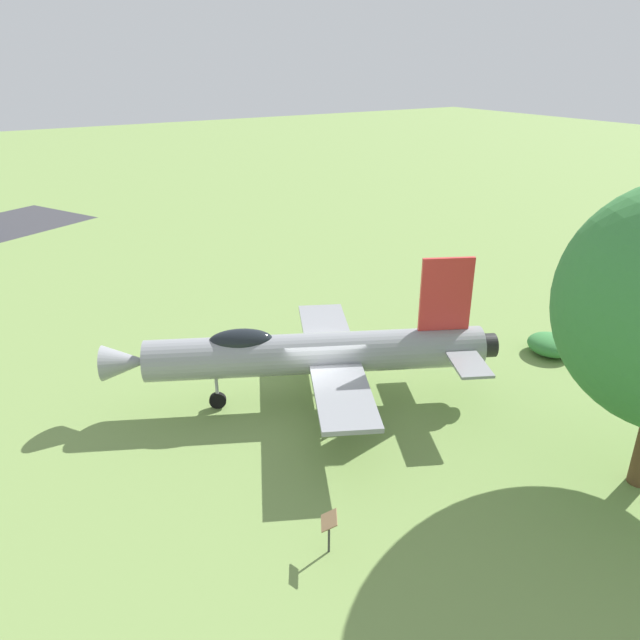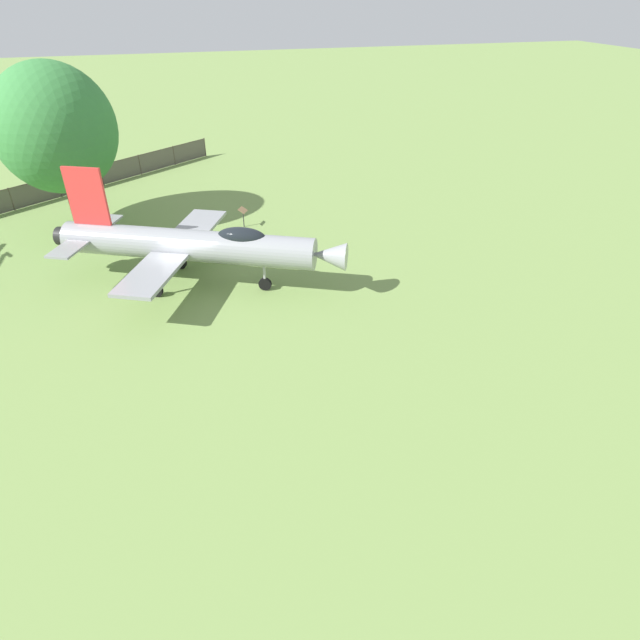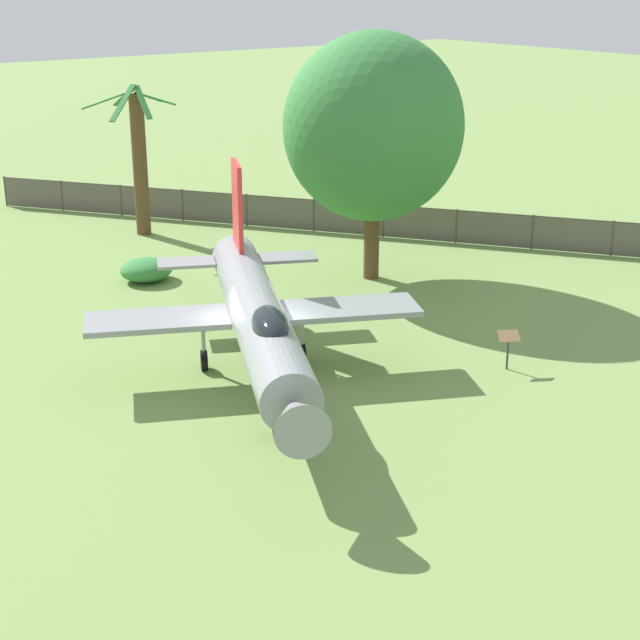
% 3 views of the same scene
% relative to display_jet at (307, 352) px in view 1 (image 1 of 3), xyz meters
% --- Properties ---
extents(ground_plane, '(200.00, 200.00, 0.00)m').
position_rel_display_jet_xyz_m(ground_plane, '(-0.31, 0.15, -2.04)').
color(ground_plane, '#75934C').
extents(display_jet, '(12.87, 9.14, 5.33)m').
position_rel_display_jet_xyz_m(display_jet, '(0.00, 0.00, 0.00)').
color(display_jet, gray).
rests_on(display_jet, ground_plane).
extents(shrub_near_fence, '(1.81, 1.93, 0.84)m').
position_rel_display_jet_xyz_m(shrub_near_fence, '(-10.69, 1.96, -1.62)').
color(shrub_near_fence, '#387F3D').
rests_on(shrub_near_fence, ground_plane).
extents(info_plaque, '(0.65, 0.72, 1.14)m').
position_rel_display_jet_xyz_m(info_plaque, '(3.12, 6.42, -1.19)').
color(info_plaque, '#333333').
rests_on(info_plaque, ground_plane).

